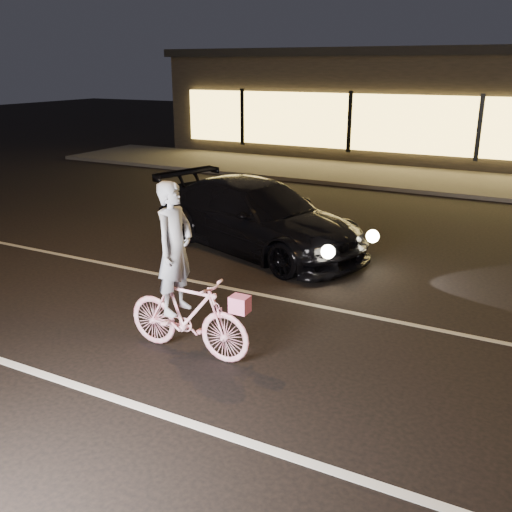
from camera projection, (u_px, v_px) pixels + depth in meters
The scene contains 7 objects.
ground at pixel (301, 373), 6.98m from camera, with size 90.00×90.00×0.00m, color black.
lane_stripe_near at pixel (242, 440), 5.72m from camera, with size 60.00×0.12×0.01m, color silver.
lane_stripe_far at pixel (353, 313), 8.66m from camera, with size 60.00×0.10×0.01m, color gray.
sidewalk at pixel (465, 183), 17.88m from camera, with size 30.00×4.00×0.12m, color #383533.
storefront at pixel (495, 104), 22.22m from camera, with size 25.40×8.42×4.20m.
cyclist at pixel (184, 295), 7.23m from camera, with size 1.80×0.62×2.26m.
sedan at pixel (257, 216), 11.41m from camera, with size 5.20×3.35×1.40m.
Camera 1 is at (2.37, -5.71, 3.58)m, focal length 40.00 mm.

